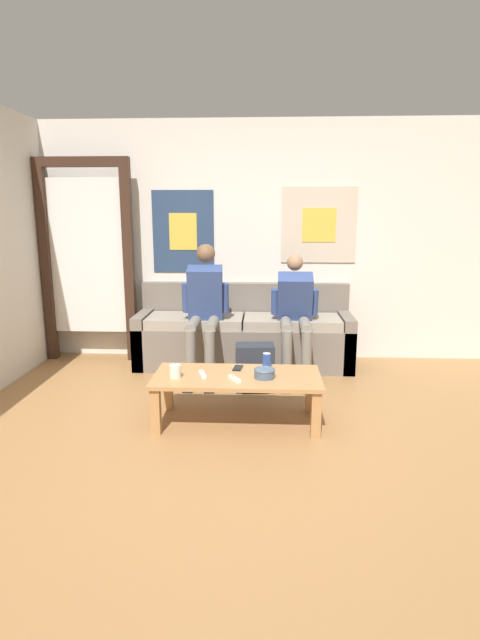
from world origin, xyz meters
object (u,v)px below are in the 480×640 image
person_seated_adult (204,305)px  drink_can_blue (267,361)px  pillar_candle (175,371)px  backpack (255,369)px  ceramic_bowl (264,373)px  game_controller_near_left (235,379)px  game_controller_near_right (202,374)px  coffee_table (237,383)px  couch (244,337)px  person_seated_teen (295,311)px  cell_phone (238,368)px

person_seated_adult → drink_can_blue: bearing=-57.4°
pillar_candle → drink_can_blue: size_ratio=0.90×
backpack → drink_can_blue: (0.10, -0.52, 0.24)m
ceramic_bowl → game_controller_near_left: 0.23m
person_seated_adult → game_controller_near_right: person_seated_adult is taller
backpack → drink_can_blue: size_ratio=3.47×
coffee_table → drink_can_blue: size_ratio=10.31×
coffee_table → couch: bearing=90.4°
game_controller_near_left → game_controller_near_right: same height
game_controller_near_right → backpack: bearing=62.1°
person_seated_adult → person_seated_teen: size_ratio=1.09×
person_seated_teen → ceramic_bowl: bearing=-103.8°
coffee_table → person_seated_adult: size_ratio=0.99×
couch → backpack: 0.81m
coffee_table → person_seated_adult: (-0.39, 1.14, 0.38)m
couch → ceramic_bowl: (0.22, -1.55, 0.12)m
game_controller_near_left → game_controller_near_right: size_ratio=0.96×
couch → drink_can_blue: (0.24, -1.31, 0.14)m
ceramic_bowl → game_controller_near_right: size_ratio=1.10×
pillar_candle → game_controller_near_right: size_ratio=0.76×
person_seated_adult → game_controller_near_right: size_ratio=8.75×
drink_can_blue → pillar_candle: bearing=-159.0°
backpack → drink_can_blue: 0.58m
coffee_table → game_controller_near_right: bearing=-174.6°
pillar_candle → game_controller_near_left: 0.45m
couch → ceramic_bowl: couch is taller
game_controller_near_right → ceramic_bowl: bearing=-2.8°
pillar_candle → ceramic_bowl: bearing=2.6°
ceramic_bowl → pillar_candle: bearing=-177.4°
person_seated_teen → ceramic_bowl: (-0.29, -1.20, -0.23)m
person_seated_teen → backpack: size_ratio=2.76×
pillar_candle → cell_phone: 0.52m
couch → person_seated_teen: size_ratio=1.90×
backpack → coffee_table: bearing=-99.9°
ceramic_bowl → drink_can_blue: 0.23m
couch → ceramic_bowl: 1.57m
backpack → person_seated_adult: bearing=139.3°
backpack → game_controller_near_right: size_ratio=2.92×
pillar_candle → game_controller_near_right: pillar_candle is taller
drink_can_blue → game_controller_near_right: (-0.49, -0.21, -0.05)m
pillar_candle → game_controller_near_left: (0.45, -0.04, -0.04)m
cell_phone → coffee_table: bearing=-88.9°
coffee_table → backpack: (0.12, 0.70, -0.12)m
couch → game_controller_near_right: size_ratio=15.26×
couch → cell_phone: couch is taller
cell_phone → pillar_candle: bearing=-152.2°
coffee_table → game_controller_near_right: (-0.26, -0.02, 0.07)m
person_seated_teen → pillar_candle: size_ratio=10.64×
drink_can_blue → game_controller_near_left: 0.39m
ceramic_bowl → person_seated_adult: bearing=116.6°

